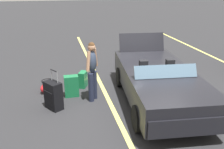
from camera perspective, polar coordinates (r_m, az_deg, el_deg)
ground_plane at (r=6.97m, az=10.26°, el=-6.32°), size 80.00×80.00×0.00m
lot_line_near at (r=6.61m, az=0.01°, el=-7.55°), size 18.00×0.12×0.01m
lot_line_mid at (r=7.62m, az=20.29°, el=-4.91°), size 18.00×0.12×0.01m
convertible_car at (r=6.55m, az=11.09°, el=-2.48°), size 4.29×2.16×1.53m
suitcase_large_black at (r=6.57m, az=-13.41°, el=-4.73°), size 0.55×0.50×1.04m
suitcase_medium_bright at (r=7.19m, az=-9.35°, el=-2.67°), size 0.25×0.40×0.62m
suitcase_small_carryon at (r=7.78m, az=-6.71°, el=-1.15°), size 0.39×0.32×0.50m
duffel_bag at (r=7.73m, az=-14.58°, el=-2.60°), size 0.70×0.60×0.34m
traveler_person at (r=6.68m, az=-4.59°, el=1.42°), size 0.54×0.42×1.65m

